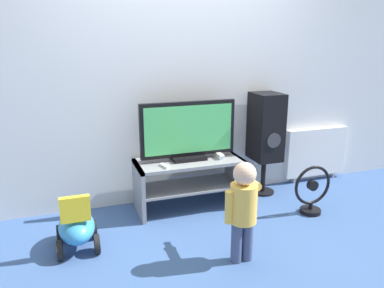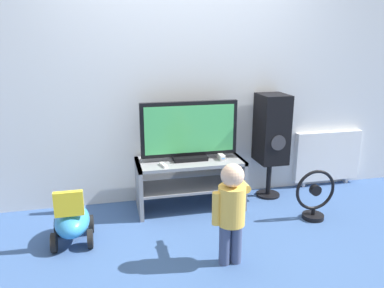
% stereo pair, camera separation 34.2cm
% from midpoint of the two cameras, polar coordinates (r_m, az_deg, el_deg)
% --- Properties ---
extents(ground_plane, '(16.00, 16.00, 0.00)m').
position_cam_midpoint_polar(ground_plane, '(3.54, -2.09, -11.05)').
color(ground_plane, '#38568C').
extents(wall_back, '(10.00, 0.06, 2.60)m').
position_cam_midpoint_polar(wall_back, '(3.69, -4.75, 11.07)').
color(wall_back, silver).
rests_on(wall_back, ground_plane).
extents(tv_stand, '(1.02, 0.45, 0.49)m').
position_cam_midpoint_polar(tv_stand, '(3.61, -3.19, -5.00)').
color(tv_stand, gray).
rests_on(tv_stand, ground_plane).
extents(television, '(0.92, 0.20, 0.56)m').
position_cam_midpoint_polar(television, '(3.50, -3.39, 1.88)').
color(television, black).
rests_on(television, tv_stand).
extents(game_console, '(0.05, 0.19, 0.05)m').
position_cam_midpoint_polar(game_console, '(3.62, 1.34, -1.71)').
color(game_console, white).
rests_on(game_console, tv_stand).
extents(remote_primary, '(0.06, 0.13, 0.03)m').
position_cam_midpoint_polar(remote_primary, '(3.37, -7.11, -3.40)').
color(remote_primary, white).
rests_on(remote_primary, tv_stand).
extents(child, '(0.29, 0.44, 0.77)m').
position_cam_midpoint_polar(child, '(2.72, 4.21, -9.13)').
color(child, '#3F4C72').
rests_on(child, ground_plane).
extents(speaker_tower, '(0.27, 0.34, 1.07)m').
position_cam_midpoint_polar(speaker_tower, '(3.89, 8.73, 2.28)').
color(speaker_tower, black).
rests_on(speaker_tower, ground_plane).
extents(floor_fan, '(0.38, 0.20, 0.47)m').
position_cam_midpoint_polar(floor_fan, '(3.65, 15.28, -7.10)').
color(floor_fan, black).
rests_on(floor_fan, ground_plane).
extents(ride_on_toy, '(0.31, 0.46, 0.49)m').
position_cam_midpoint_polar(ride_on_toy, '(3.15, -20.24, -11.83)').
color(ride_on_toy, '#338CD1').
rests_on(ride_on_toy, ground_plane).
extents(radiator, '(0.77, 0.08, 0.62)m').
position_cam_midpoint_polar(radiator, '(4.49, 16.29, -1.22)').
color(radiator, white).
rests_on(radiator, ground_plane).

